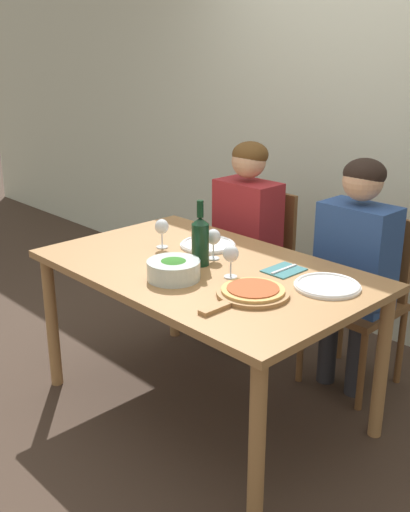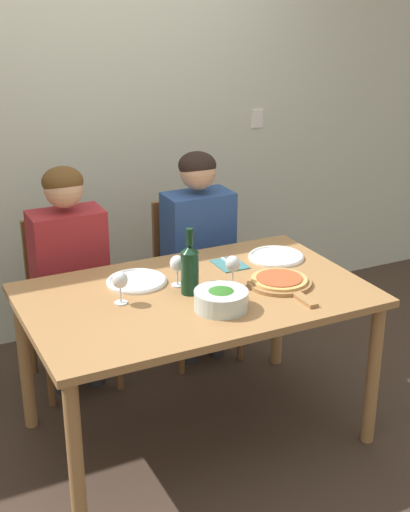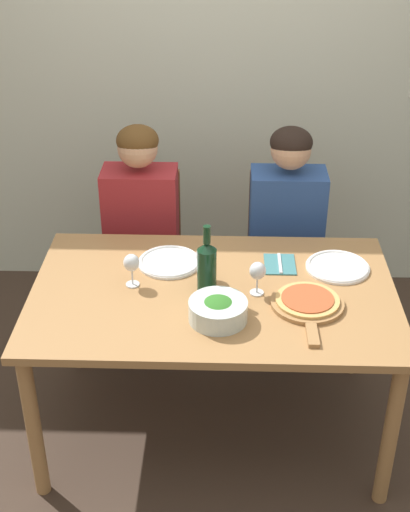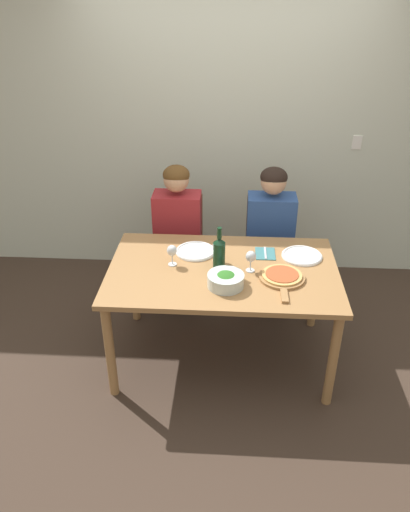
% 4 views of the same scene
% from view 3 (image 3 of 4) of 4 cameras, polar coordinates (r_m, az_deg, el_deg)
% --- Properties ---
extents(ground_plane, '(40.00, 40.00, 0.00)m').
position_cam_3_polar(ground_plane, '(3.53, 0.61, -13.26)').
color(ground_plane, '#3D2D23').
extents(back_wall, '(10.00, 0.06, 2.70)m').
position_cam_3_polar(back_wall, '(4.08, 1.17, 15.00)').
color(back_wall, beige).
rests_on(back_wall, ground).
extents(dining_table, '(1.57, 0.97, 0.77)m').
position_cam_3_polar(dining_table, '(3.10, 0.68, -4.10)').
color(dining_table, '#9E7042').
rests_on(dining_table, ground).
extents(chair_left, '(0.42, 0.42, 0.91)m').
position_cam_3_polar(chair_left, '(3.91, -4.82, 0.60)').
color(chair_left, brown).
rests_on(chair_left, ground).
extents(chair_right, '(0.42, 0.42, 0.91)m').
position_cam_3_polar(chair_right, '(3.90, 6.24, 0.42)').
color(chair_right, brown).
rests_on(chair_right, ground).
extents(person_woman, '(0.47, 0.51, 1.23)m').
position_cam_3_polar(person_woman, '(3.70, -5.17, 3.07)').
color(person_woman, '#28282D').
rests_on(person_woman, ground).
extents(person_man, '(0.47, 0.51, 1.23)m').
position_cam_3_polar(person_man, '(3.68, 6.56, 2.89)').
color(person_man, '#28282D').
rests_on(person_man, ground).
extents(wine_bottle, '(0.08, 0.08, 0.31)m').
position_cam_3_polar(wine_bottle, '(2.98, 0.14, -0.83)').
color(wine_bottle, black).
rests_on(wine_bottle, dining_table).
extents(broccoli_bowl, '(0.24, 0.24, 0.09)m').
position_cam_3_polar(broccoli_bowl, '(2.85, 1.05, -4.37)').
color(broccoli_bowl, silver).
rests_on(broccoli_bowl, dining_table).
extents(dinner_plate_left, '(0.29, 0.29, 0.02)m').
position_cam_3_polar(dinner_plate_left, '(3.24, -2.87, -0.46)').
color(dinner_plate_left, white).
rests_on(dinner_plate_left, dining_table).
extents(dinner_plate_right, '(0.29, 0.29, 0.02)m').
position_cam_3_polar(dinner_plate_right, '(3.25, 10.57, -0.85)').
color(dinner_plate_right, white).
rests_on(dinner_plate_right, dining_table).
extents(pizza_on_board, '(0.31, 0.45, 0.04)m').
position_cam_3_polar(pizza_on_board, '(2.97, 8.20, -3.73)').
color(pizza_on_board, '#9E7042').
rests_on(pizza_on_board, dining_table).
extents(wine_glass_left, '(0.07, 0.07, 0.15)m').
position_cam_3_polar(wine_glass_left, '(3.05, -5.90, -0.66)').
color(wine_glass_left, silver).
rests_on(wine_glass_left, dining_table).
extents(wine_glass_right, '(0.07, 0.07, 0.15)m').
position_cam_3_polar(wine_glass_right, '(2.98, 4.23, -1.31)').
color(wine_glass_right, silver).
rests_on(wine_glass_right, dining_table).
extents(wine_glass_centre, '(0.07, 0.07, 0.15)m').
position_cam_3_polar(wine_glass_centre, '(3.08, -0.11, -0.10)').
color(wine_glass_centre, silver).
rests_on(wine_glass_centre, dining_table).
extents(fork_on_napkin, '(0.14, 0.18, 0.01)m').
position_cam_3_polar(fork_on_napkin, '(3.25, 6.00, -0.65)').
color(fork_on_napkin, '#387075').
rests_on(fork_on_napkin, dining_table).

